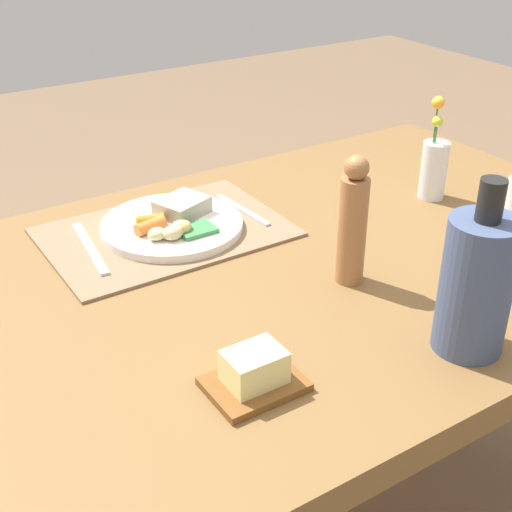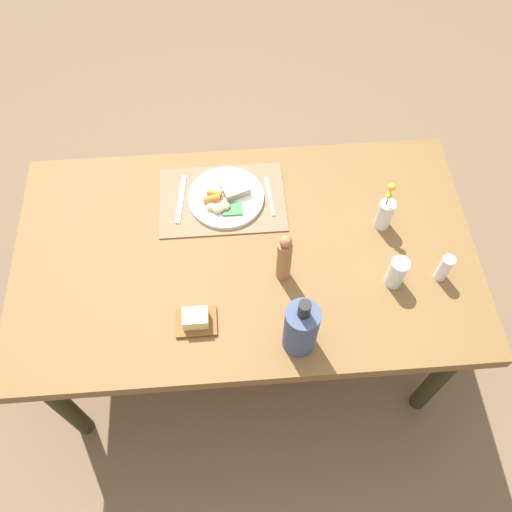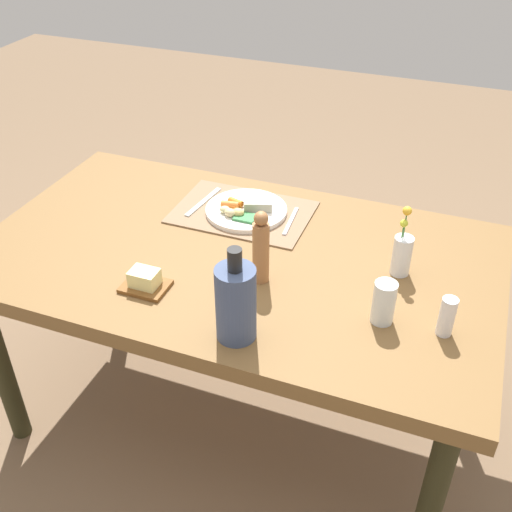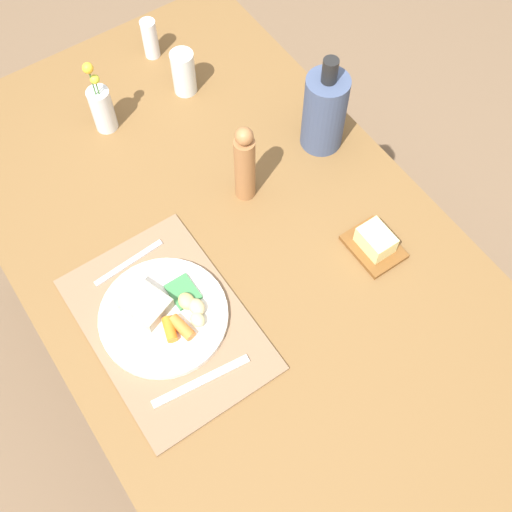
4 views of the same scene
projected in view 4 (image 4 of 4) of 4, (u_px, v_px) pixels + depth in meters
ground_plane at (242, 361)px, 2.11m from camera, size 8.00×8.00×0.00m
dining_table at (237, 266)px, 1.53m from camera, size 1.60×0.92×0.74m
placemat at (167, 324)px, 1.38m from camera, size 0.46×0.31×0.01m
dinner_plate at (164, 314)px, 1.37m from camera, size 0.28×0.28×0.05m
fork at (129, 263)px, 1.44m from camera, size 0.03×0.18×0.00m
knife at (201, 381)px, 1.31m from camera, size 0.04×0.22×0.00m
flower_vase at (102, 107)px, 1.58m from camera, size 0.06×0.06×0.22m
cooler_bottle at (324, 111)px, 1.53m from camera, size 0.10×0.10×0.27m
salt_shaker at (150, 39)px, 1.72m from camera, size 0.04×0.04×0.11m
butter_dish at (375, 243)px, 1.45m from camera, size 0.13×0.10×0.06m
water_tumbler at (184, 75)px, 1.66m from camera, size 0.06×0.06×0.12m
pepper_mill at (245, 165)px, 1.45m from camera, size 0.05×0.05×0.23m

